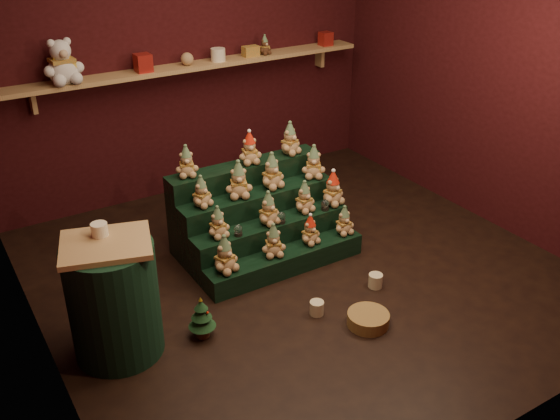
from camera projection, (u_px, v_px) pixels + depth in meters
ground at (302, 272)px, 5.11m from camera, size 4.00×4.00×0.00m
back_wall at (187, 51)px, 6.02m from camera, size 4.00×0.10×2.80m
front_wall at (547, 224)px, 2.92m from camera, size 4.00×0.10×2.80m
left_wall at (3, 168)px, 3.51m from camera, size 0.10×4.00×2.80m
right_wall at (500, 69)px, 5.43m from camera, size 0.10×4.00×2.80m
back_shelf at (195, 66)px, 5.93m from camera, size 3.60×0.26×0.24m
riser_tier_front at (286, 261)px, 5.09m from camera, size 1.40×0.22×0.18m
riser_tier_midfront at (272, 240)px, 5.22m from camera, size 1.40×0.22×0.36m
riser_tier_midback at (258, 220)px, 5.34m from camera, size 1.40×0.22×0.54m
riser_tier_back at (246, 201)px, 5.47m from camera, size 1.40×0.22×0.72m
teddy_0 at (225, 254)px, 4.73m from camera, size 0.27×0.25×0.30m
teddy_1 at (273, 240)px, 4.94m from camera, size 0.24×0.23×0.27m
teddy_2 at (310, 230)px, 5.12m from camera, size 0.21×0.20×0.25m
teddy_3 at (344, 220)px, 5.27m from camera, size 0.18×0.16×0.25m
teddy_4 at (218, 222)px, 4.85m from camera, size 0.20×0.18×0.26m
teddy_5 at (268, 208)px, 5.04m from camera, size 0.25×0.23×0.28m
teddy_6 at (304, 197)px, 5.24m from camera, size 0.23×0.21×0.27m
teddy_7 at (333, 188)px, 5.35m from camera, size 0.27×0.25×0.30m
teddy_8 at (201, 192)px, 4.93m from camera, size 0.24×0.23×0.26m
teddy_9 at (239, 180)px, 5.07m from camera, size 0.28×0.27×0.31m
teddy_10 at (272, 171)px, 5.23m from camera, size 0.25×0.24×0.31m
teddy_11 at (314, 162)px, 5.42m from camera, size 0.27×0.27×0.29m
teddy_12 at (186, 161)px, 5.01m from camera, size 0.23×0.22×0.26m
teddy_13 at (250, 148)px, 5.24m from camera, size 0.23×0.21×0.28m
teddy_14 at (290, 138)px, 5.43m from camera, size 0.26×0.24×0.29m
snow_globe_a at (238, 230)px, 4.91m from camera, size 0.07×0.07×0.09m
snow_globe_b at (281, 218)px, 5.09m from camera, size 0.07×0.07×0.10m
snow_globe_c at (325, 205)px, 5.30m from camera, size 0.07×0.07×0.10m
side_table at (114, 299)px, 4.06m from camera, size 0.66×0.60×0.85m
table_ornament at (99, 229)px, 3.92m from camera, size 0.11×0.11×0.08m
mini_christmas_tree at (202, 317)px, 4.31m from camera, size 0.19×0.19×0.33m
mug_left at (317, 308)px, 4.59m from camera, size 0.11×0.11×0.11m
mug_right at (375, 281)px, 4.90m from camera, size 0.11×0.11×0.11m
wicker_basket at (368, 319)px, 4.48m from camera, size 0.34×0.34×0.09m
white_bear at (61, 55)px, 5.21m from camera, size 0.36×0.32×0.48m
brown_bear at (265, 45)px, 6.21m from camera, size 0.16×0.15×0.19m
gift_tin_red_a at (143, 63)px, 5.63m from camera, size 0.14×0.14×0.16m
gift_tin_cream at (218, 55)px, 5.99m from camera, size 0.14×0.14×0.12m
gift_tin_red_b at (326, 39)px, 6.58m from camera, size 0.12×0.12×0.14m
shelf_plush_ball at (187, 59)px, 5.84m from camera, size 0.12×0.12×0.12m
scarf_gift_box at (251, 51)px, 6.16m from camera, size 0.16×0.10×0.10m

